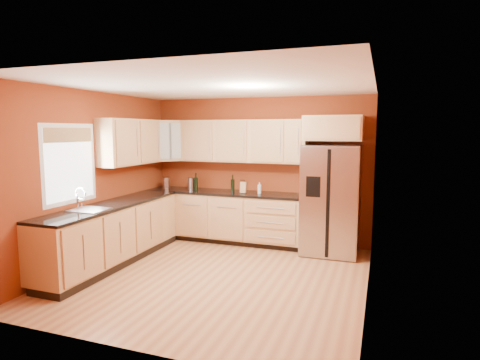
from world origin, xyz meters
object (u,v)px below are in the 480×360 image
object	(u,v)px
soap_dispenser	(259,188)
knife_block	(243,188)
wine_bottle_a	(196,182)
refrigerator	(331,200)
canister_left	(166,183)

from	to	relation	value
soap_dispenser	knife_block	bearing A→B (deg)	-165.85
wine_bottle_a	soap_dispenser	xyz separation A→B (m)	(1.22, 0.02, -0.06)
wine_bottle_a	knife_block	distance (m)	0.94
refrigerator	canister_left	xyz separation A→B (m)	(-3.08, 0.07, 0.13)
refrigerator	knife_block	xyz separation A→B (m)	(-1.51, -0.00, 0.13)
canister_left	wine_bottle_a	bearing A→B (deg)	-2.23
canister_left	wine_bottle_a	world-z (taller)	wine_bottle_a
refrigerator	knife_block	world-z (taller)	refrigerator
canister_left	soap_dispenser	xyz separation A→B (m)	(1.85, -0.01, -0.01)
knife_block	canister_left	bearing A→B (deg)	169.25
wine_bottle_a	canister_left	bearing A→B (deg)	177.77
wine_bottle_a	soap_dispenser	bearing A→B (deg)	0.87
refrigerator	knife_block	distance (m)	1.52
refrigerator	wine_bottle_a	bearing A→B (deg)	178.90
refrigerator	soap_dispenser	world-z (taller)	refrigerator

